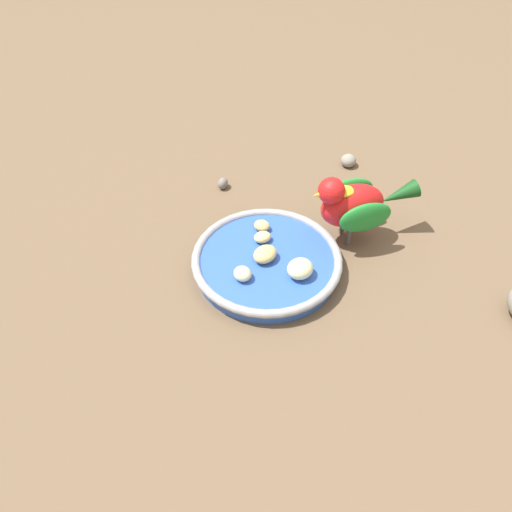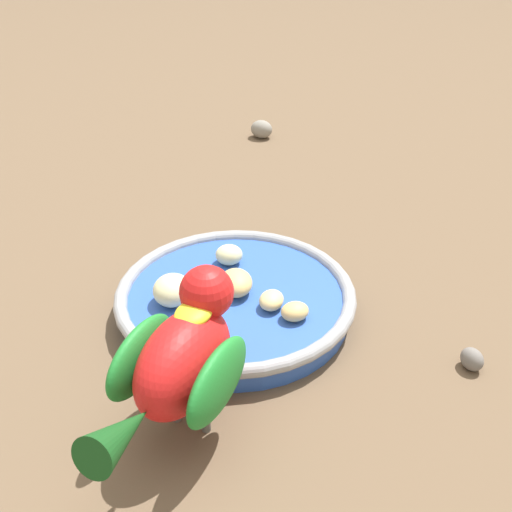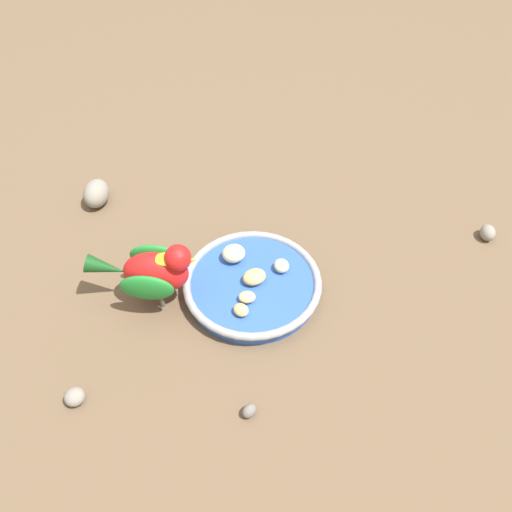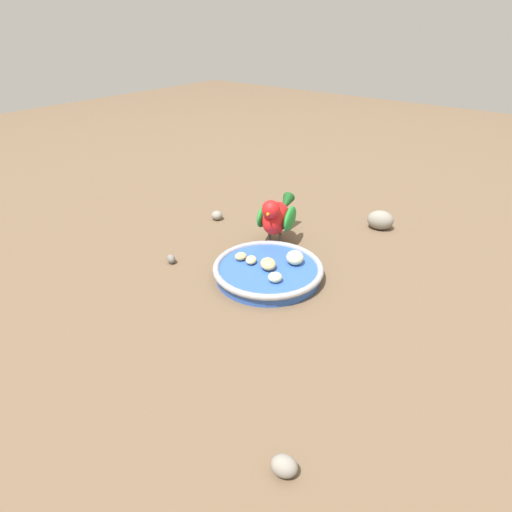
{
  "view_description": "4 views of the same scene",
  "coord_description": "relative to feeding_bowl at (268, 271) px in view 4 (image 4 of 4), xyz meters",
  "views": [
    {
      "loc": [
        0.55,
        -0.02,
        0.55
      ],
      "look_at": [
        0.04,
        -0.04,
        0.04
      ],
      "focal_mm": 36.99,
      "sensor_mm": 36.0,
      "label": 1
    },
    {
      "loc": [
        -0.33,
        0.32,
        0.37
      ],
      "look_at": [
        0.02,
        -0.05,
        0.05
      ],
      "focal_mm": 46.9,
      "sensor_mm": 36.0,
      "label": 2
    },
    {
      "loc": [
        -0.45,
        -0.23,
        0.65
      ],
      "look_at": [
        0.04,
        -0.02,
        0.06
      ],
      "focal_mm": 36.6,
      "sensor_mm": 36.0,
      "label": 3
    },
    {
      "loc": [
        0.46,
        -0.61,
        0.46
      ],
      "look_at": [
        -0.0,
        -0.03,
        0.05
      ],
      "focal_mm": 30.83,
      "sensor_mm": 36.0,
      "label": 4
    }
  ],
  "objects": [
    {
      "name": "rock_large",
      "position": [
        0.08,
        0.34,
        0.01
      ],
      "size": [
        0.07,
        0.06,
        0.05
      ],
      "primitive_type": "ellipsoid",
      "rotation": [
        0.0,
        0.0,
        0.33
      ],
      "color": "gray",
      "rests_on": "ground_plane"
    },
    {
      "name": "apple_piece_4",
      "position": [
        0.04,
        -0.03,
        0.02
      ],
      "size": [
        0.04,
        0.03,
        0.02
      ],
      "primitive_type": "ellipsoid",
      "rotation": [
        0.0,
        0.0,
        0.74
      ],
      "color": "beige",
      "rests_on": "feeding_bowl"
    },
    {
      "name": "apple_piece_2",
      "position": [
        -0.06,
        -0.01,
        0.01
      ],
      "size": [
        0.03,
        0.03,
        0.02
      ],
      "primitive_type": "ellipsoid",
      "rotation": [
        0.0,
        0.0,
        4.3
      ],
      "color": "tan",
      "rests_on": "feeding_bowl"
    },
    {
      "name": "apple_piece_3",
      "position": [
        0.0,
        -0.0,
        0.02
      ],
      "size": [
        0.05,
        0.05,
        0.02
      ],
      "primitive_type": "ellipsoid",
      "rotation": [
        0.0,
        0.0,
        5.55
      ],
      "color": "tan",
      "rests_on": "feeding_bowl"
    },
    {
      "name": "pebble_1",
      "position": [
        -0.19,
        -0.08,
        -0.01
      ],
      "size": [
        0.03,
        0.02,
        0.02
      ],
      "primitive_type": "ellipsoid",
      "rotation": [
        0.0,
        0.0,
        2.8
      ],
      "color": "slate",
      "rests_on": "ground_plane"
    },
    {
      "name": "ground_plane",
      "position": [
        -0.02,
        0.02,
        -0.02
      ],
      "size": [
        4.0,
        4.0,
        0.0
      ],
      "primitive_type": "plane",
      "color": "brown"
    },
    {
      "name": "parrot",
      "position": [
        -0.07,
        0.13,
        0.05
      ],
      "size": [
        0.1,
        0.17,
        0.12
      ],
      "rotation": [
        0.0,
        0.0,
        -1.25
      ],
      "color": "#59544C",
      "rests_on": "ground_plane"
    },
    {
      "name": "pebble_2",
      "position": [
        -0.27,
        0.14,
        -0.0
      ],
      "size": [
        0.04,
        0.04,
        0.02
      ],
      "primitive_type": "ellipsoid",
      "rotation": [
        0.0,
        0.0,
        5.86
      ],
      "color": "gray",
      "rests_on": "ground_plane"
    },
    {
      "name": "pebble_0",
      "position": [
        0.27,
        -0.32,
        -0.0
      ],
      "size": [
        0.04,
        0.03,
        0.03
      ],
      "primitive_type": "ellipsoid",
      "rotation": [
        0.0,
        0.0,
        3.46
      ],
      "color": "gray",
      "rests_on": "ground_plane"
    },
    {
      "name": "apple_piece_1",
      "position": [
        0.03,
        0.05,
        0.02
      ],
      "size": [
        0.05,
        0.05,
        0.03
      ],
      "primitive_type": "ellipsoid",
      "rotation": [
        0.0,
        0.0,
        5.4
      ],
      "color": "beige",
      "rests_on": "feeding_bowl"
    },
    {
      "name": "apple_piece_0",
      "position": [
        -0.04,
        -0.01,
        0.01
      ],
      "size": [
        0.03,
        0.03,
        0.02
      ],
      "primitive_type": "ellipsoid",
      "rotation": [
        0.0,
        0.0,
        5.15
      ],
      "color": "#E5C67F",
      "rests_on": "feeding_bowl"
    },
    {
      "name": "feeding_bowl",
      "position": [
        0.0,
        0.0,
        0.0
      ],
      "size": [
        0.22,
        0.22,
        0.03
      ],
      "color": "#2D56B7",
      "rests_on": "ground_plane"
    }
  ]
}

